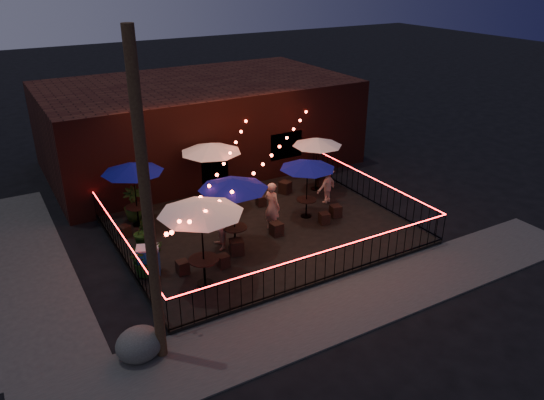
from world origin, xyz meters
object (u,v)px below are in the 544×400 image
at_px(cafe_table_0, 201,208).
at_px(cafe_table_5, 317,142).
at_px(utility_pole, 147,212).
at_px(cafe_table_3, 211,148).
at_px(cafe_table_1, 132,169).
at_px(boulder, 139,344).
at_px(cafe_table_4, 308,165).
at_px(cafe_table_2, 233,185).
at_px(cooler, 149,260).

xyz_separation_m(cafe_table_0, cafe_table_5, (7.05, 4.39, -0.42)).
bearing_deg(utility_pole, cafe_table_3, 57.24).
distance_m(cafe_table_0, cafe_table_5, 8.32).
bearing_deg(cafe_table_0, cafe_table_1, 96.47).
bearing_deg(cafe_table_1, utility_pole, -102.64).
distance_m(cafe_table_1, boulder, 7.50).
relative_size(cafe_table_3, cafe_table_4, 1.00).
distance_m(cafe_table_2, cafe_table_5, 6.00).
bearing_deg(cafe_table_3, cooler, -136.31).
bearing_deg(cafe_table_5, cafe_table_0, -148.07).
height_order(cafe_table_0, cafe_table_1, cafe_table_0).
bearing_deg(cafe_table_3, cafe_table_1, -175.93).
height_order(cafe_table_1, cooler, cafe_table_1).
xyz_separation_m(cafe_table_4, cooler, (-6.47, -0.93, -1.63)).
height_order(cafe_table_0, cafe_table_4, cafe_table_0).
height_order(cafe_table_4, cafe_table_5, cafe_table_5).
relative_size(cafe_table_4, boulder, 2.55).
relative_size(cafe_table_3, cooler, 2.85).
height_order(cafe_table_0, cafe_table_5, cafe_table_0).
bearing_deg(utility_pole, cooler, 76.31).
bearing_deg(boulder, cafe_table_5, 33.60).
distance_m(cooler, boulder, 3.76).
distance_m(cafe_table_2, boulder, 6.07).
xyz_separation_m(cafe_table_1, cafe_table_2, (2.33, -3.34, 0.10)).
height_order(utility_pole, cooler, utility_pole).
bearing_deg(cafe_table_1, cafe_table_4, -23.49).
distance_m(cafe_table_0, cooler, 2.80).
xyz_separation_m(cafe_table_5, cooler, (-8.30, -2.96, -1.63)).
xyz_separation_m(cafe_table_2, cafe_table_4, (3.44, 0.83, -0.24)).
relative_size(cafe_table_0, cooler, 3.31).
bearing_deg(cafe_table_4, cooler, -171.82).
relative_size(cafe_table_2, cooler, 3.33).
bearing_deg(cafe_table_0, cafe_table_4, 24.34).
bearing_deg(boulder, cafe_table_3, 53.77).
bearing_deg(boulder, cooler, 68.08).
distance_m(cafe_table_0, cafe_table_1, 4.91).
xyz_separation_m(cafe_table_0, cafe_table_1, (-0.55, 4.87, -0.29)).
height_order(utility_pole, cafe_table_4, utility_pole).
relative_size(cafe_table_0, cafe_table_4, 1.16).
bearing_deg(cafe_table_4, cafe_table_5, 48.00).
xyz_separation_m(cafe_table_1, cafe_table_5, (7.60, -0.48, -0.13)).
height_order(cafe_table_0, boulder, cafe_table_0).
bearing_deg(cafe_table_3, boulder, -126.23).
distance_m(utility_pole, cafe_table_0, 3.40).
height_order(cafe_table_2, cooler, cafe_table_2).
height_order(cafe_table_4, cooler, cafe_table_4).
height_order(cafe_table_5, boulder, cafe_table_5).
relative_size(utility_pole, cafe_table_5, 2.90).
bearing_deg(cafe_table_4, boulder, -150.72).
relative_size(utility_pole, boulder, 7.79).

